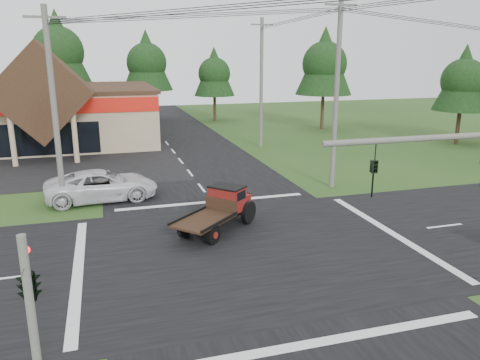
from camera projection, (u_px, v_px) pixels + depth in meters
name	position (u px, v px, depth m)	size (l,w,h in m)	color
ground	(249.00, 250.00, 20.11)	(120.00, 120.00, 0.00)	#264819
road_ns	(249.00, 250.00, 20.11)	(12.00, 120.00, 0.02)	black
road_ew	(249.00, 249.00, 20.11)	(120.00, 12.00, 0.02)	black
traffic_signal_corner	(27.00, 269.00, 10.37)	(0.53, 2.48, 4.40)	#595651
utility_pole_nw	(54.00, 110.00, 23.95)	(2.00, 0.30, 10.50)	#595651
utility_pole_ne	(336.00, 93.00, 28.17)	(2.00, 0.30, 11.50)	#595651
utility_pole_n	(261.00, 83.00, 41.18)	(2.00, 0.30, 11.20)	#595651
tree_row_c	(58.00, 49.00, 53.12)	(7.28, 7.28, 13.13)	#332316
tree_row_d	(147.00, 61.00, 57.12)	(6.16, 6.16, 11.11)	#332316
tree_row_e	(214.00, 72.00, 57.79)	(5.04, 5.04, 9.09)	#332316
tree_side_ne	(325.00, 62.00, 50.89)	(6.16, 6.16, 11.11)	#332316
tree_side_e_near	(464.00, 78.00, 42.30)	(5.04, 5.04, 9.09)	#332316
antique_flatbed_truck	(216.00, 211.00, 22.01)	(1.85, 4.85, 2.03)	#57160C
white_pickup	(102.00, 185.00, 26.81)	(2.88, 6.24, 1.73)	silver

